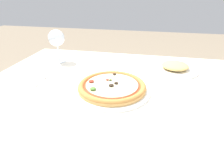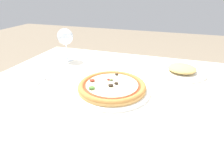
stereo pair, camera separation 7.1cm
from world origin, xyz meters
The scene contains 5 objects.
dining_table centered at (0.00, 0.00, 0.66)m, with size 1.49×0.92×0.74m.
pizza_plate centered at (-0.19, -0.01, 0.76)m, with size 0.30×0.30×0.04m.
fork centered at (-0.51, 0.01, 0.74)m, with size 0.03×0.17×0.00m.
wine_glass_far_left centered at (-0.54, 0.25, 0.87)m, with size 0.08×0.08×0.17m.
side_plate centered at (0.07, 0.25, 0.76)m, with size 0.22×0.22×0.04m.
Camera 2 is at (0.01, -0.62, 1.09)m, focal length 30.00 mm.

